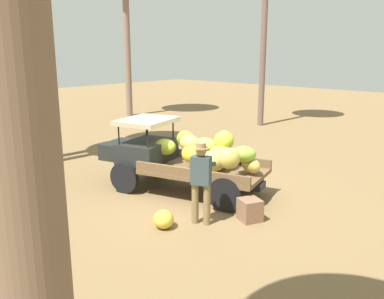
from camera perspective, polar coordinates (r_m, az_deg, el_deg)
The scene contains 5 objects.
ground_plane at distance 10.59m, azimuth 0.91°, elevation -6.34°, with size 60.00×60.00×0.00m, color olive.
truck at distance 10.66m, azimuth -1.65°, elevation -0.95°, with size 4.66×2.70×1.84m.
farmer at distance 8.60m, azimuth 1.28°, elevation -4.00°, with size 0.57×0.53×1.77m.
wooden_crate at distance 9.10m, azimuth 8.02°, elevation -8.27°, with size 0.45×0.44×0.48m, color #866046.
loose_banana_bunch at distance 8.70m, azimuth -3.97°, elevation -9.61°, with size 0.48×0.43×0.38m, color gold.
Camera 1 is at (-6.60, 7.44, 3.62)m, focal length 38.50 mm.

